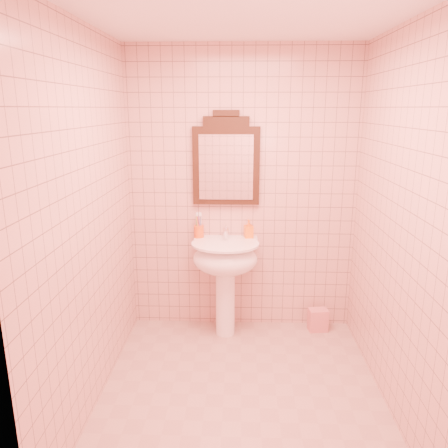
{
  "coord_description": "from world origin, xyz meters",
  "views": [
    {
      "loc": [
        -0.03,
        -2.69,
        1.98
      ],
      "look_at": [
        -0.14,
        0.55,
        1.11
      ],
      "focal_mm": 35.0,
      "sensor_mm": 36.0,
      "label": 1
    }
  ],
  "objects_px": {
    "pedestal_sink": "(225,265)",
    "toothbrush_cup": "(199,231)",
    "soap_dispenser": "(249,229)",
    "mirror": "(226,162)",
    "towel": "(318,320)"
  },
  "relations": [
    {
      "from": "pedestal_sink",
      "to": "mirror",
      "type": "height_order",
      "value": "mirror"
    },
    {
      "from": "pedestal_sink",
      "to": "towel",
      "type": "xyz_separation_m",
      "value": [
        0.85,
        0.09,
        -0.56
      ]
    },
    {
      "from": "mirror",
      "to": "towel",
      "type": "bearing_deg",
      "value": -7.21
    },
    {
      "from": "pedestal_sink",
      "to": "toothbrush_cup",
      "type": "height_order",
      "value": "toothbrush_cup"
    },
    {
      "from": "toothbrush_cup",
      "to": "towel",
      "type": "relative_size",
      "value": 0.97
    },
    {
      "from": "pedestal_sink",
      "to": "toothbrush_cup",
      "type": "distance_m",
      "value": 0.38
    },
    {
      "from": "pedestal_sink",
      "to": "mirror",
      "type": "distance_m",
      "value": 0.89
    },
    {
      "from": "mirror",
      "to": "soap_dispenser",
      "type": "height_order",
      "value": "mirror"
    },
    {
      "from": "soap_dispenser",
      "to": "towel",
      "type": "distance_m",
      "value": 1.06
    },
    {
      "from": "pedestal_sink",
      "to": "soap_dispenser",
      "type": "distance_m",
      "value": 0.38
    },
    {
      "from": "pedestal_sink",
      "to": "towel",
      "type": "height_order",
      "value": "pedestal_sink"
    },
    {
      "from": "toothbrush_cup",
      "to": "soap_dispenser",
      "type": "distance_m",
      "value": 0.44
    },
    {
      "from": "toothbrush_cup",
      "to": "pedestal_sink",
      "type": "bearing_deg",
      "value": -32.68
    },
    {
      "from": "toothbrush_cup",
      "to": "soap_dispenser",
      "type": "xyz_separation_m",
      "value": [
        0.44,
        0.01,
        0.02
      ]
    },
    {
      "from": "pedestal_sink",
      "to": "soap_dispenser",
      "type": "height_order",
      "value": "soap_dispenser"
    }
  ]
}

